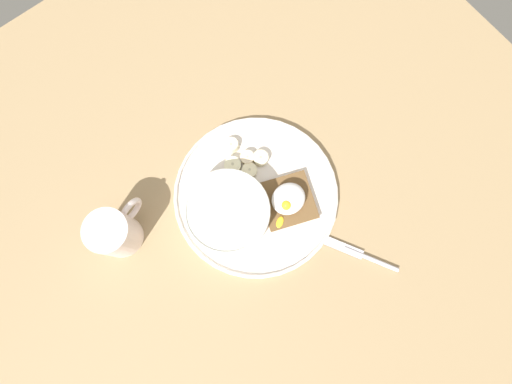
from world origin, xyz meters
TOP-DOWN VIEW (x-y plane):
  - ground_plane at (0.00, 0.00)cm, footprint 120.00×120.00cm
  - plate at (0.00, 0.00)cm, footprint 30.00×30.00cm
  - oatmeal_bowl at (-6.24, 0.25)cm, footprint 14.68×14.68cm
  - toast_slice at (3.59, -4.58)cm, footprint 11.83×11.83cm
  - poached_egg at (3.48, -4.65)cm, footprint 7.84×5.99cm
  - banana_slice_front at (2.97, 6.24)cm, footprint 3.78×3.79cm
  - banana_slice_left at (1.79, 4.14)cm, footprint 3.89×3.90cm
  - banana_slice_back at (2.09, 10.05)cm, footprint 3.62×3.73cm
  - banana_slice_right at (0.42, 6.83)cm, footprint 4.42×4.40cm
  - banana_slice_inner at (4.80, 4.70)cm, footprint 3.81×3.78cm
  - coffee_mug at (-23.25, 8.99)cm, footprint 10.80×7.46cm
  - knife at (7.91, -20.16)cm, footprint 7.63×12.54cm

SIDE VIEW (x-z plane):
  - ground_plane at x=0.00cm, z-range 0.00..2.00cm
  - knife at x=7.91cm, z-range 2.00..2.80cm
  - plate at x=0.00cm, z-range 2.00..3.60cm
  - banana_slice_left at x=1.79cm, z-range 2.97..4.31cm
  - toast_slice at x=3.59cm, z-range 3.08..4.29cm
  - banana_slice_back at x=2.09cm, z-range 2.88..4.57cm
  - banana_slice_inner at x=4.80cm, z-range 2.96..4.52cm
  - banana_slice_front at x=2.97cm, z-range 2.94..4.56cm
  - banana_slice_right at x=0.42cm, z-range 2.92..4.59cm
  - poached_egg at x=3.48cm, z-range 4.11..7.33cm
  - oatmeal_bowl at x=-6.24cm, z-range 3.07..8.43cm
  - coffee_mug at x=-23.25cm, z-range 2.12..11.34cm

